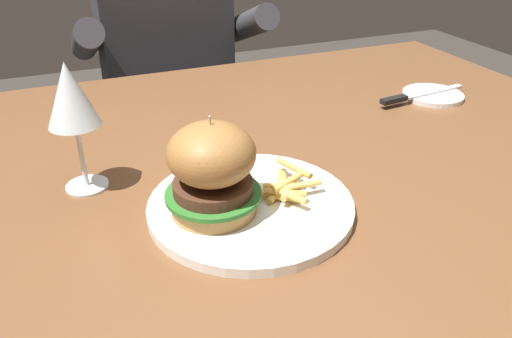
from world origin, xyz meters
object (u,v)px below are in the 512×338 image
bread_plate (433,95)px  table_knife (415,95)px  main_plate (251,206)px  diner_person (170,98)px  wine_glass (70,98)px  burger_sandwich (212,169)px

bread_plate → table_knife: 0.05m
main_plate → diner_person: 0.93m
main_plate → bread_plate: (0.51, 0.25, -0.00)m
table_knife → bread_plate: bearing=5.9°
diner_person → wine_glass: bearing=-111.2°
wine_glass → bread_plate: size_ratio=1.51×
main_plate → bread_plate: main_plate is taller
bread_plate → table_knife: bearing=-174.1°
main_plate → diner_person: (0.09, 0.90, -0.18)m
main_plate → burger_sandwich: bearing=-178.8°
bread_plate → diner_person: diner_person is taller
bread_plate → diner_person: bearing=122.2°
wine_glass → table_knife: 0.68m
wine_glass → bread_plate: bearing=7.9°
burger_sandwich → table_knife: burger_sandwich is taller
burger_sandwich → wine_glass: size_ratio=0.71×
main_plate → wine_glass: (-0.20, 0.15, 0.13)m
diner_person → bread_plate: bearing=-57.8°
main_plate → burger_sandwich: size_ratio=2.09×
burger_sandwich → table_knife: (0.51, 0.24, -0.06)m
main_plate → bread_plate: 0.57m
main_plate → burger_sandwich: 0.09m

